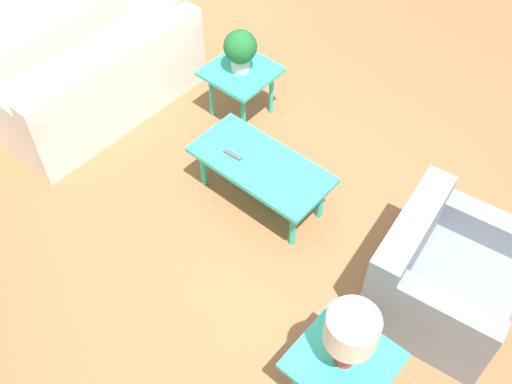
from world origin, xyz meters
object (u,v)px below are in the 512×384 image
coffee_table (261,168)px  potted_plant (240,49)px  armchair (441,276)px  side_table_plant (241,76)px  table_lamp (351,333)px  side_table_lamp (343,365)px  sofa (101,83)px

coffee_table → potted_plant: size_ratio=2.86×
armchair → coffee_table: bearing=85.9°
coffee_table → potted_plant: 1.10m
armchair → side_table_plant: armchair is taller
table_lamp → side_table_lamp: bearing=0.0°
table_lamp → sofa: bearing=-14.3°
sofa → side_table_lamp: bearing=76.2°
sofa → side_table_plant: bearing=128.1°
sofa → coffee_table: size_ratio=1.68×
coffee_table → table_lamp: (-1.41, 0.91, 0.46)m
potted_plant → armchair: bearing=166.0°
side_table_lamp → table_lamp: bearing=0.0°
armchair → coffee_table: size_ratio=0.94×
sofa → coffee_table: sofa is taller
armchair → table_lamp: size_ratio=2.15×
coffee_table → side_table_plant: (0.80, -0.67, 0.05)m
armchair → side_table_plant: (2.33, -0.58, 0.12)m
side_table_plant → armchair: bearing=166.0°
sofa → table_lamp: bearing=76.2°
sofa → side_table_lamp: size_ratio=3.31×
sofa → potted_plant: potted_plant is taller
sofa → armchair: 3.33m
sofa → armchair: (-3.32, -0.19, 0.00)m
potted_plant → side_table_plant: bearing=0.0°
armchair → side_table_lamp: bearing=165.8°
side_table_plant → potted_plant: 0.29m
sofa → coffee_table: (-1.79, -0.10, 0.08)m
armchair → side_table_lamp: 1.02m
side_table_plant → side_table_lamp: size_ratio=1.00×
sofa → side_table_plant: (-0.99, -0.77, 0.13)m
armchair → coffee_table: (1.53, 0.09, 0.07)m
potted_plant → table_lamp: bearing=144.4°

